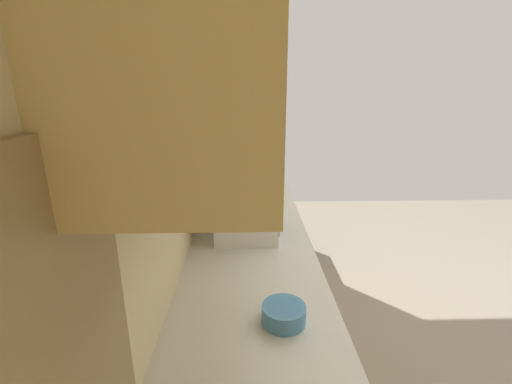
{
  "coord_description": "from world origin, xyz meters",
  "views": [
    {
      "loc": [
        -1.72,
        1.35,
        1.67
      ],
      "look_at": [
        -0.27,
        1.31,
        1.22
      ],
      "focal_mm": 23.5,
      "sensor_mm": 36.0,
      "label": 1
    }
  ],
  "objects": [
    {
      "name": "bowl",
      "position": [
        -0.73,
        1.23,
        0.92
      ],
      "size": [
        0.16,
        0.16,
        0.07
      ],
      "color": "#4C8CBF",
      "rests_on": "counter_run"
    },
    {
      "name": "microwave",
      "position": [
        0.08,
        1.36,
        1.02
      ],
      "size": [
        0.48,
        0.34,
        0.28
      ],
      "color": "white",
      "rests_on": "counter_run"
    },
    {
      "name": "wall_back",
      "position": [
        0.0,
        1.71,
        1.34
      ],
      "size": [
        4.05,
        0.12,
        2.68
      ],
      "primitive_type": "cube",
      "color": "beige",
      "rests_on": "ground_plane"
    },
    {
      "name": "upper_cabinets",
      "position": [
        -0.34,
        1.47,
        1.77
      ],
      "size": [
        1.85,
        0.35,
        0.6
      ],
      "color": "#E7C87A"
    },
    {
      "name": "oven_range",
      "position": [
        1.6,
        1.34,
        0.46
      ],
      "size": [
        0.63,
        0.63,
        1.06
      ],
      "color": "black",
      "rests_on": "ground_plane"
    },
    {
      "name": "counter_run",
      "position": [
        -0.34,
        1.34,
        0.44
      ],
      "size": [
        3.25,
        0.65,
        0.88
      ],
      "color": "#F0D07B",
      "rests_on": "ground_plane"
    },
    {
      "name": "window_back_wall",
      "position": [
        -1.32,
        1.64,
        1.28
      ],
      "size": [
        0.51,
        0.02,
        0.66
      ],
      "color": "#997A4C"
    },
    {
      "name": "kettle",
      "position": [
        1.01,
        1.23,
        0.95
      ],
      "size": [
        0.2,
        0.15,
        0.16
      ],
      "color": "black",
      "rests_on": "counter_run"
    },
    {
      "name": "ground_plane",
      "position": [
        0.0,
        0.0,
        0.0
      ],
      "size": [
        6.29,
        6.29,
        0.0
      ],
      "primitive_type": "plane",
      "color": "gray"
    }
  ]
}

